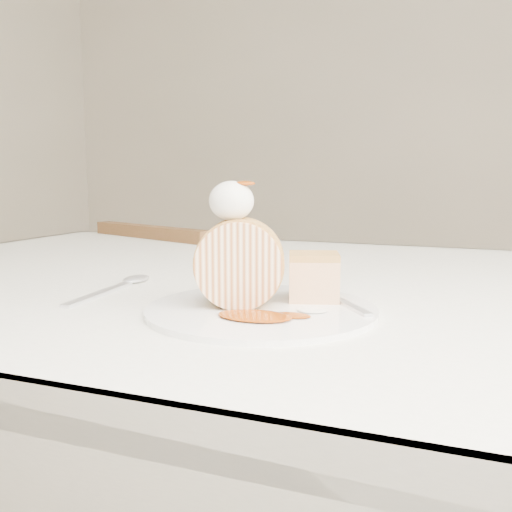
% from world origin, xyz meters
% --- Properties ---
extents(table, '(1.40, 0.90, 0.75)m').
position_xyz_m(table, '(0.00, 0.20, 0.66)').
color(table, beige).
rests_on(table, ground).
extents(chair_far, '(0.47, 0.47, 0.78)m').
position_xyz_m(chair_far, '(-0.42, 0.66, 0.44)').
color(chair_far, brown).
rests_on(chair_far, ground).
extents(plate, '(0.31, 0.31, 0.01)m').
position_xyz_m(plate, '(0.04, 0.00, 0.75)').
color(plate, white).
rests_on(plate, table).
extents(roulade_slice, '(0.10, 0.08, 0.09)m').
position_xyz_m(roulade_slice, '(0.02, 0.00, 0.80)').
color(roulade_slice, '#FCDBAF').
rests_on(roulade_slice, plate).
extents(cake_chunk, '(0.07, 0.06, 0.05)m').
position_xyz_m(cake_chunk, '(0.08, 0.06, 0.78)').
color(cake_chunk, tan).
rests_on(cake_chunk, plate).
extents(whipped_cream, '(0.05, 0.05, 0.04)m').
position_xyz_m(whipped_cream, '(0.01, 0.00, 0.87)').
color(whipped_cream, white).
rests_on(whipped_cream, roulade_slice).
extents(caramel_drizzle, '(0.02, 0.02, 0.01)m').
position_xyz_m(caramel_drizzle, '(0.02, 0.00, 0.89)').
color(caramel_drizzle, '#8B3405').
rests_on(caramel_drizzle, whipped_cream).
extents(caramel_pool, '(0.09, 0.07, 0.00)m').
position_xyz_m(caramel_pool, '(0.05, -0.04, 0.76)').
color(caramel_pool, '#8B3405').
rests_on(caramel_pool, plate).
extents(fork, '(0.11, 0.13, 0.00)m').
position_xyz_m(fork, '(0.12, 0.04, 0.76)').
color(fork, silver).
rests_on(fork, plate).
extents(spoon, '(0.04, 0.18, 0.00)m').
position_xyz_m(spoon, '(-0.17, 0.01, 0.75)').
color(spoon, silver).
rests_on(spoon, table).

